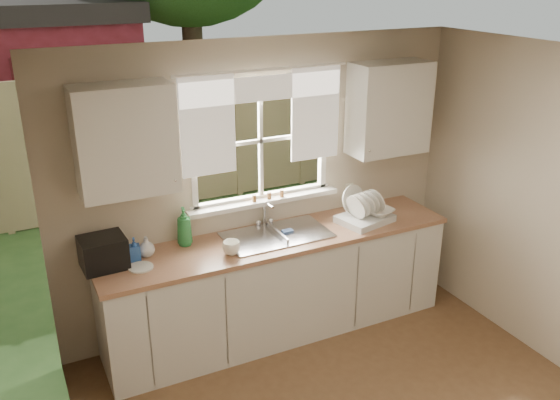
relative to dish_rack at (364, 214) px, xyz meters
name	(u,v)px	position (x,y,z in m)	size (l,w,h in m)	color
room_walls	(414,302)	(-0.82, -1.69, 0.25)	(3.62, 4.02, 2.50)	beige
ceiling	(426,76)	(-0.82, -1.63, 1.51)	(3.60, 4.00, 0.02)	silver
window	(262,160)	(-0.82, 0.37, 0.50)	(1.38, 0.16, 1.06)	white
curtains	(264,109)	(-0.82, 0.32, 0.95)	(1.50, 0.03, 0.81)	white
base_cabinets	(278,287)	(-0.82, 0.05, -0.55)	(3.00, 0.62, 0.87)	silver
countertop	(278,239)	(-0.82, 0.05, -0.10)	(3.04, 0.65, 0.04)	#A57252
upper_cabinet_left	(125,140)	(-1.97, 0.20, 0.86)	(0.70, 0.33, 0.80)	silver
upper_cabinet_right	(389,108)	(0.33, 0.20, 0.86)	(0.70, 0.33, 0.80)	silver
wall_outlet	(349,190)	(0.06, 0.36, 0.09)	(0.08, 0.01, 0.12)	beige
sill_jars	(269,196)	(-0.78, 0.31, 0.19)	(0.30, 0.04, 0.06)	brown
sink	(277,243)	(-0.82, 0.08, -0.15)	(0.88, 0.52, 0.40)	#B7B7BC
dish_rack	(364,214)	(0.00, 0.00, 0.00)	(0.51, 0.43, 0.31)	silver
bowl	(380,212)	(0.13, -0.05, 0.01)	(0.24, 0.24, 0.06)	white
soap_bottle_a	(184,227)	(-1.56, 0.25, 0.08)	(0.12, 0.12, 0.32)	#297E3C
soap_bottle_b	(134,249)	(-1.98, 0.16, 0.02)	(0.08, 0.08, 0.18)	#2D59A9
soap_bottle_c	(146,246)	(-1.88, 0.19, 0.00)	(0.13, 0.13, 0.16)	#EBE8C1
saucer	(141,267)	(-1.98, 0.01, -0.07)	(0.19, 0.19, 0.01)	silver
cup	(231,248)	(-1.28, -0.08, -0.02)	(0.14, 0.14, 0.11)	white
black_appliance	(103,252)	(-2.22, 0.15, 0.04)	(0.33, 0.28, 0.24)	black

